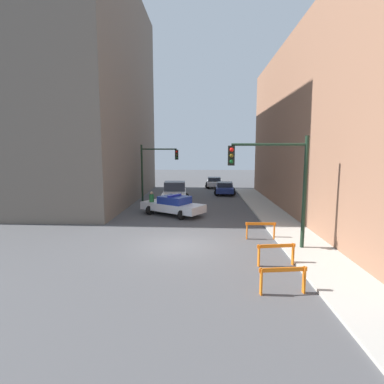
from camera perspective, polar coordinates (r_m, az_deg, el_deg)
name	(u,v)px	position (r m, az deg, el deg)	size (l,w,h in m)	color
ground_plane	(178,246)	(15.01, -2.66, -10.16)	(120.00, 120.00, 0.00)	#4C4C4F
sidewalk_right	(305,246)	(15.75, 20.78, -9.57)	(2.40, 44.00, 0.12)	#B2ADA3
building_corner_left	(61,95)	(31.59, -23.65, 16.55)	(14.00, 20.00, 19.55)	#6B6056
building_right	(374,125)	(25.41, 31.42, 10.84)	(12.00, 28.00, 12.94)	#93664C
traffic_light_near	(280,175)	(14.32, 16.36, 3.10)	(3.64, 0.35, 5.20)	black
traffic_light_far	(154,165)	(27.63, -7.29, 5.19)	(3.44, 0.35, 5.20)	black
police_car	(173,205)	(21.77, -3.63, -2.53)	(4.95, 4.10, 1.52)	white
white_truck	(174,194)	(26.28, -3.35, -0.35)	(2.86, 5.51, 1.90)	silver
parked_car_near	(225,188)	(32.51, 6.27, 0.78)	(2.47, 4.41, 1.31)	navy
parked_car_mid	(214,182)	(38.52, 4.26, 1.90)	(2.37, 4.35, 1.31)	silver
pedestrian_crossing	(152,202)	(22.46, -7.69, -1.91)	(0.44, 0.44, 1.66)	black
barrier_front	(283,276)	(10.48, 16.93, -15.04)	(1.59, 0.35, 0.90)	orange
barrier_mid	(276,251)	(12.80, 15.73, -10.76)	(1.59, 0.38, 0.90)	orange
barrier_back	(261,228)	(16.29, 12.94, -6.65)	(1.60, 0.20, 0.90)	orange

